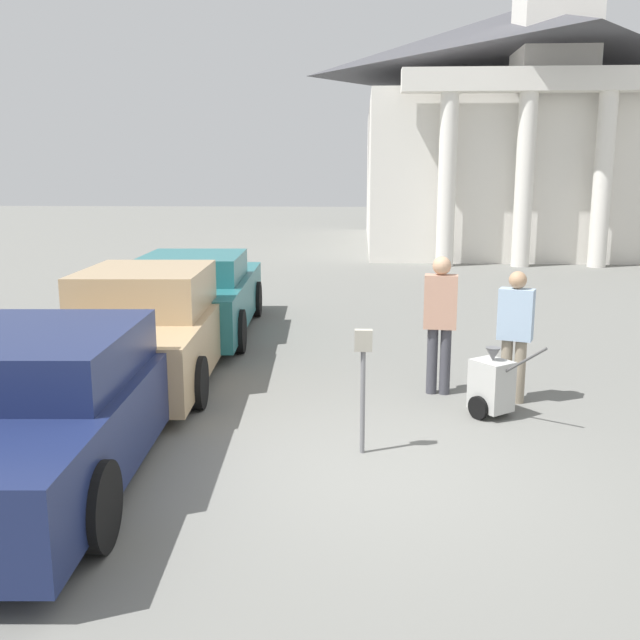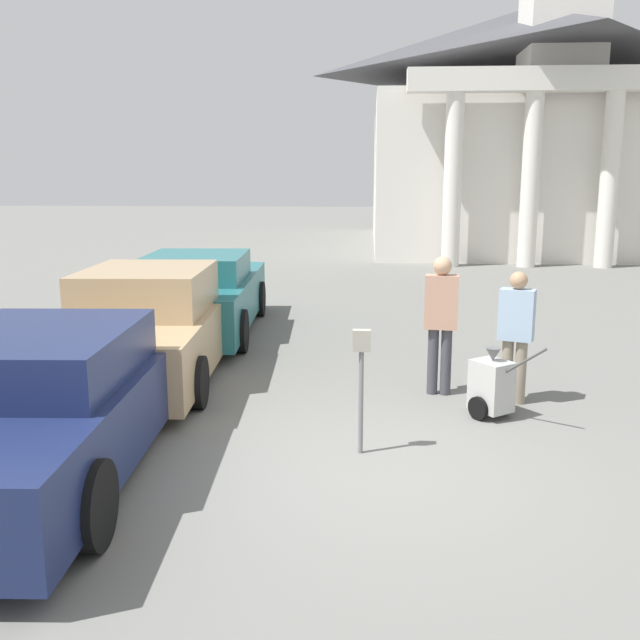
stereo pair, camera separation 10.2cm
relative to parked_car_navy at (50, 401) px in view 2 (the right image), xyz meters
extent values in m
plane|color=slate|center=(3.02, 0.09, -0.67)|extent=(120.00, 120.00, 0.00)
cube|color=#19234C|center=(0.00, 0.04, -0.10)|extent=(2.16, 5.28, 0.75)
cube|color=#19234C|center=(0.01, -0.17, 0.51)|extent=(1.77, 2.26, 0.47)
cylinder|color=black|center=(-1.01, 1.59, -0.32)|extent=(0.22, 0.72, 0.71)
cylinder|color=black|center=(0.83, 1.69, -0.32)|extent=(0.22, 0.72, 0.71)
cylinder|color=black|center=(1.01, -1.52, -0.32)|extent=(0.22, 0.72, 0.71)
cube|color=tan|center=(0.00, 3.36, -0.09)|extent=(2.13, 5.06, 0.80)
cube|color=tan|center=(0.01, 3.16, 0.60)|extent=(1.75, 2.17, 0.59)
cylinder|color=black|center=(-1.00, 4.84, -0.34)|extent=(0.22, 0.67, 0.66)
cylinder|color=black|center=(0.83, 4.94, -0.34)|extent=(0.22, 0.67, 0.66)
cylinder|color=black|center=(-0.83, 1.77, -0.34)|extent=(0.22, 0.67, 0.66)
cylinder|color=black|center=(1.00, 1.87, -0.34)|extent=(0.22, 0.67, 0.66)
cube|color=#23666B|center=(0.00, 6.18, -0.07)|extent=(2.20, 5.05, 0.81)
cube|color=#23666B|center=(0.01, 5.99, 0.56)|extent=(1.82, 2.17, 0.45)
cylinder|color=black|center=(-1.03, 7.66, -0.32)|extent=(0.22, 0.72, 0.71)
cylinder|color=black|center=(0.86, 7.77, -0.32)|extent=(0.22, 0.72, 0.71)
cylinder|color=black|center=(-0.87, 4.60, -0.32)|extent=(0.22, 0.72, 0.71)
cylinder|color=black|center=(1.03, 4.70, -0.32)|extent=(0.22, 0.72, 0.71)
cylinder|color=slate|center=(3.01, 0.56, -0.13)|extent=(0.05, 0.05, 1.09)
cube|color=gray|center=(3.01, 0.56, 0.53)|extent=(0.18, 0.09, 0.22)
cylinder|color=#3F3F47|center=(4.10, 2.66, -0.23)|extent=(0.14, 0.14, 0.88)
cylinder|color=#3F3F47|center=(3.93, 2.68, -0.23)|extent=(0.14, 0.14, 0.88)
cube|color=tan|center=(4.01, 2.67, 0.56)|extent=(0.44, 0.27, 0.70)
sphere|color=tan|center=(4.01, 2.67, 1.03)|extent=(0.24, 0.24, 0.24)
cylinder|color=gray|center=(4.99, 2.34, -0.27)|extent=(0.14, 0.14, 0.81)
cylinder|color=gray|center=(4.84, 2.40, -0.27)|extent=(0.14, 0.14, 0.81)
cube|color=#99B2CC|center=(4.91, 2.37, 0.46)|extent=(0.47, 0.36, 0.64)
sphere|color=tan|center=(4.91, 2.37, 0.89)|extent=(0.22, 0.22, 0.22)
cube|color=#B2B2AD|center=(4.55, 1.80, -0.29)|extent=(0.55, 0.57, 0.60)
cone|color=#59595B|center=(4.55, 1.80, 0.09)|extent=(0.18, 0.18, 0.16)
cylinder|color=#4C4C4C|center=(4.83, 1.42, 0.11)|extent=(0.38, 0.49, 0.43)
cylinder|color=black|center=(4.38, 1.67, -0.53)|extent=(0.21, 0.25, 0.28)
cylinder|color=black|center=(4.71, 1.92, -0.53)|extent=(0.21, 0.25, 0.28)
cube|color=silver|center=(9.20, 24.26, 2.12)|extent=(11.88, 14.62, 5.59)
pyramid|color=#424247|center=(9.20, 24.26, 7.43)|extent=(12.12, 14.91, 2.51)
cylinder|color=silver|center=(5.64, 16.35, 1.98)|extent=(0.56, 0.56, 5.31)
cylinder|color=silver|center=(8.01, 16.35, 1.98)|extent=(0.56, 0.56, 5.31)
cylinder|color=silver|center=(10.39, 16.35, 1.98)|extent=(0.56, 0.56, 5.31)
cube|color=silver|center=(9.20, 16.35, 4.99)|extent=(10.10, 0.70, 0.70)
camera|label=1|loc=(2.98, -6.44, 2.15)|focal=40.00mm
camera|label=2|loc=(3.08, -6.43, 2.15)|focal=40.00mm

